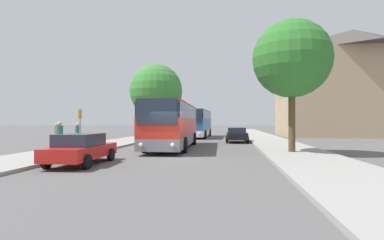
# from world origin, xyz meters

# --- Properties ---
(ground_plane) EXTENTS (300.00, 300.00, 0.00)m
(ground_plane) POSITION_xyz_m (0.00, 0.00, 0.00)
(ground_plane) COLOR #565454
(ground_plane) RESTS_ON ground
(sidewalk_left) EXTENTS (4.00, 120.00, 0.15)m
(sidewalk_left) POSITION_xyz_m (-7.00, 0.00, 0.07)
(sidewalk_left) COLOR gray
(sidewalk_left) RESTS_ON ground_plane
(sidewalk_right) EXTENTS (4.00, 120.00, 0.15)m
(sidewalk_right) POSITION_xyz_m (7.00, 0.00, 0.07)
(sidewalk_right) COLOR gray
(sidewalk_right) RESTS_ON ground_plane
(building_right_background) EXTENTS (19.18, 11.18, 14.56)m
(building_right_background) POSITION_xyz_m (19.85, 26.86, 7.28)
(building_right_background) COLOR tan
(building_right_background) RESTS_ON ground_plane
(bus_front) EXTENTS (3.06, 11.52, 3.26)m
(bus_front) POSITION_xyz_m (-1.10, 5.47, 1.75)
(bus_front) COLOR gray
(bus_front) RESTS_ON ground_plane
(bus_middle) EXTENTS (3.05, 10.68, 3.38)m
(bus_middle) POSITION_xyz_m (-0.95, 20.86, 1.81)
(bus_middle) COLOR silver
(bus_middle) RESTS_ON ground_plane
(parked_car_left_curb) EXTENTS (2.04, 4.45, 1.41)m
(parked_car_left_curb) POSITION_xyz_m (-3.64, -3.40, 0.73)
(parked_car_left_curb) COLOR red
(parked_car_left_curb) RESTS_ON ground_plane
(parked_car_right_near) EXTENTS (2.12, 4.15, 1.40)m
(parked_car_right_near) POSITION_xyz_m (3.71, 12.31, 0.74)
(parked_car_right_near) COLOR black
(parked_car_right_near) RESTS_ON ground_plane
(bus_stop_sign) EXTENTS (0.08, 0.45, 2.63)m
(bus_stop_sign) POSITION_xyz_m (-6.36, 1.66, 1.78)
(bus_stop_sign) COLOR gray
(bus_stop_sign) RESTS_ON sidewalk_left
(pedestrian_waiting_near) EXTENTS (0.36, 0.36, 1.81)m
(pedestrian_waiting_near) POSITION_xyz_m (-6.57, -0.26, 1.07)
(pedestrian_waiting_near) COLOR #23232D
(pedestrian_waiting_near) RESTS_ON sidewalk_left
(pedestrian_waiting_far) EXTENTS (0.36, 0.36, 1.75)m
(pedestrian_waiting_far) POSITION_xyz_m (-8.20, 2.13, 1.03)
(pedestrian_waiting_far) COLOR #23232D
(pedestrian_waiting_far) RESTS_ON sidewalk_left
(pedestrian_walking_back) EXTENTS (0.36, 0.36, 1.73)m
(pedestrian_walking_back) POSITION_xyz_m (-6.89, 2.42, 1.02)
(pedestrian_walking_back) COLOR #23232D
(pedestrian_walking_back) RESTS_ON sidewalk_left
(tree_left_near) EXTENTS (6.52, 6.52, 8.93)m
(tree_left_near) POSITION_xyz_m (-5.97, 19.96, 5.81)
(tree_left_near) COLOR brown
(tree_left_near) RESTS_ON sidewalk_left
(tree_left_far) EXTENTS (4.93, 4.93, 8.50)m
(tree_left_far) POSITION_xyz_m (-6.95, 26.29, 6.16)
(tree_left_far) COLOR #47331E
(tree_left_far) RESTS_ON sidewalk_left
(tree_right_near) EXTENTS (4.68, 4.68, 7.92)m
(tree_right_near) POSITION_xyz_m (6.76, 2.30, 5.71)
(tree_right_near) COLOR #513D23
(tree_right_near) RESTS_ON sidewalk_right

